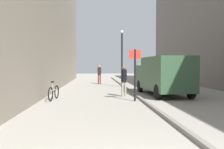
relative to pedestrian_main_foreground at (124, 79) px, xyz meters
name	(u,v)px	position (x,y,z in m)	size (l,w,h in m)	color
ground_plane	(108,94)	(-0.85, 1.40, -1.03)	(80.00, 80.00, 0.00)	gray
building_facade_left	(25,2)	(-5.94, 1.40, 4.63)	(2.99, 40.00, 11.32)	gray
kerb_strip	(133,93)	(0.73, 1.40, -0.97)	(0.16, 40.00, 0.12)	slate
pedestrian_main_foreground	(124,79)	(0.00, 0.00, 0.00)	(0.34, 0.26, 1.79)	gray
pedestrian_mid_block	(99,73)	(-1.27, 9.80, 0.04)	(0.36, 0.26, 1.86)	maroon
delivery_van	(163,75)	(2.46, 0.55, 0.21)	(2.46, 5.35, 2.30)	#335138
street_sign_post	(135,70)	(0.34, -1.80, 0.51)	(0.60, 0.10, 2.60)	black
lamp_post	(122,55)	(0.58, 6.32, 1.69)	(0.28, 0.28, 4.76)	black
bicycle_leaning	(54,93)	(-3.82, -1.05, -0.65)	(0.28, 1.76, 0.98)	black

